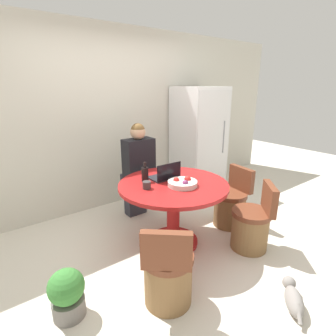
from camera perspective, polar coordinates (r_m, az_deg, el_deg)
ground_plane at (r=3.15m, az=2.32°, el=-16.99°), size 12.00×12.00×0.00m
wall_back at (r=4.01m, az=-12.46°, el=10.18°), size 7.00×0.06×2.60m
refrigerator at (r=4.53m, az=6.65°, el=5.99°), size 0.75×0.73×1.77m
dining_table at (r=2.97m, az=1.17°, el=-7.08°), size 1.21×1.21×0.76m
chair_near_right_corner at (r=3.16m, az=17.75°, el=-11.98°), size 0.50×0.50×0.78m
chair_right_side at (r=3.59m, az=13.48°, el=-7.93°), size 0.44×0.43×0.78m
chair_near_left_corner at (r=2.36m, az=-0.02°, el=-22.30°), size 0.50×0.50×0.78m
person_seated at (r=3.57m, az=-6.66°, el=0.09°), size 0.40×0.37×1.33m
laptop at (r=3.01m, az=-0.67°, el=-1.62°), size 0.32×0.24×0.20m
fruit_bowl at (r=2.81m, az=3.23°, el=-3.29°), size 0.32×0.32×0.10m
coffee_cup at (r=2.74m, az=-4.66°, el=-3.72°), size 0.09×0.09×0.08m
bottle at (r=2.92m, az=-5.04°, el=-1.30°), size 0.08×0.08×0.23m
cat at (r=2.66m, az=25.59°, el=-24.18°), size 0.36×0.34×0.17m
potted_plant at (r=2.43m, az=-21.11°, el=-24.08°), size 0.29×0.29×0.42m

